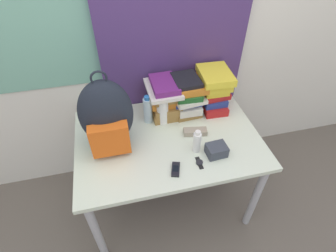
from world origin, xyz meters
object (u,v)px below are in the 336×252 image
(sunscreen_bottle, at_px, (197,142))
(cell_phone, at_px, (176,169))
(sports_bottle, at_px, (163,108))
(camera_pouch, at_px, (216,150))
(water_bottle, at_px, (148,110))
(wristwatch, at_px, (199,163))
(book_stack_center, at_px, (187,95))
(sunglasses_case, at_px, (195,132))
(backpack, at_px, (107,116))
(book_stack_right, at_px, (214,88))
(book_stack_left, at_px, (164,98))

(sunscreen_bottle, relative_size, cell_phone, 1.49)
(sports_bottle, xyz_separation_m, camera_pouch, (0.25, -0.36, -0.08))
(water_bottle, height_order, wristwatch, water_bottle)
(book_stack_center, relative_size, sports_bottle, 1.20)
(sunglasses_case, bearing_deg, cell_phone, -127.53)
(backpack, height_order, cell_phone, backpack)
(sunglasses_case, height_order, wristwatch, sunglasses_case)
(book_stack_right, bearing_deg, book_stack_center, -178.48)
(book_stack_left, bearing_deg, sunscreen_bottle, -74.82)
(sports_bottle, bearing_deg, book_stack_left, 70.17)
(book_stack_left, bearing_deg, camera_pouch, -64.82)
(camera_pouch, bearing_deg, backpack, 157.81)
(book_stack_center, bearing_deg, sports_bottle, -155.85)
(backpack, bearing_deg, water_bottle, 29.36)
(wristwatch, bearing_deg, camera_pouch, 20.02)
(cell_phone, xyz_separation_m, camera_pouch, (0.27, 0.06, 0.03))
(book_stack_left, relative_size, wristwatch, 3.17)
(wristwatch, bearing_deg, book_stack_center, 82.86)
(sunscreen_bottle, bearing_deg, sports_bottle, 114.73)
(water_bottle, bearing_deg, backpack, -150.64)
(book_stack_left, bearing_deg, sports_bottle, -109.83)
(camera_pouch, height_order, wristwatch, camera_pouch)
(sports_bottle, height_order, camera_pouch, sports_bottle)
(book_stack_left, height_order, camera_pouch, book_stack_left)
(book_stack_left, distance_m, sunscreen_bottle, 0.41)
(sunglasses_case, xyz_separation_m, camera_pouch, (0.07, -0.20, 0.02))
(backpack, height_order, camera_pouch, backpack)
(water_bottle, distance_m, sports_bottle, 0.10)
(book_stack_center, xyz_separation_m, sports_bottle, (-0.19, -0.08, -0.02))
(book_stack_right, bearing_deg, sunglasses_case, -128.98)
(camera_pouch, distance_m, wristwatch, 0.13)
(water_bottle, distance_m, sunscreen_bottle, 0.41)
(water_bottle, xyz_separation_m, sunglasses_case, (0.27, -0.20, -0.08))
(water_bottle, xyz_separation_m, cell_phone, (0.07, -0.45, -0.09))
(sports_bottle, height_order, sunscreen_bottle, sports_bottle)
(book_stack_right, bearing_deg, backpack, -164.31)
(book_stack_left, relative_size, cell_phone, 2.69)
(book_stack_right, xyz_separation_m, camera_pouch, (-0.14, -0.45, -0.11))
(sports_bottle, distance_m, cell_phone, 0.44)
(book_stack_center, bearing_deg, camera_pouch, -82.71)
(book_stack_left, relative_size, sunglasses_case, 1.81)
(cell_phone, bearing_deg, book_stack_left, 84.16)
(backpack, height_order, water_bottle, backpack)
(sports_bottle, height_order, cell_phone, sports_bottle)
(book_stack_left, distance_m, camera_pouch, 0.51)
(water_bottle, xyz_separation_m, camera_pouch, (0.34, -0.39, -0.06))
(backpack, bearing_deg, sports_bottle, 18.41)
(camera_pouch, bearing_deg, book_stack_left, 115.18)
(book_stack_center, distance_m, water_bottle, 0.29)
(book_stack_right, xyz_separation_m, water_bottle, (-0.48, -0.06, -0.05))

